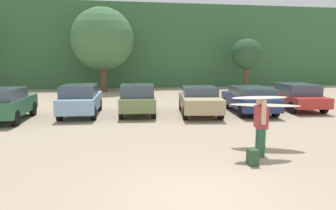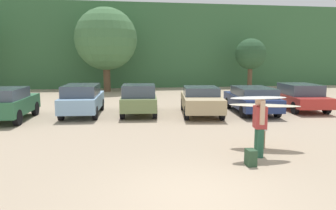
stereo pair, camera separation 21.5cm
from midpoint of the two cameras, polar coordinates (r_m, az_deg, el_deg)
The scene contains 15 objects.
ground_plane at distance 7.25m, azimuth 4.39°, elevation -15.39°, with size 120.00×120.00×0.00m, color tan.
hillside_ridge at distance 37.96m, azimuth -7.57°, elevation 9.99°, with size 108.00×12.00×8.23m, color #38663D.
tree_center_right at distance 28.93m, azimuth -11.69°, elevation 11.30°, with size 5.37×5.37×7.24m.
tree_center at distance 31.62m, azimuth 13.51°, elevation 8.66°, with size 2.87×2.87×4.74m.
parked_car_forest_green at distance 16.73m, azimuth -27.07°, elevation 0.26°, with size 1.97×4.04×1.57m.
parked_car_sky_blue at distance 17.11m, azimuth -15.48°, elevation 1.00°, with size 2.01×4.46×1.59m.
parked_car_olive_green at distance 16.75m, azimuth -5.76°, elevation 1.05°, with size 2.07×4.04×1.60m.
parked_car_tan at distance 16.86m, azimuth 5.18°, elevation 0.90°, with size 2.50×4.69×1.44m.
parked_car_navy at distance 17.86m, azimuth 13.83°, elevation 1.11°, with size 2.39×4.84×1.40m.
parked_car_red at distance 19.85m, azimuth 21.35°, elevation 1.52°, with size 2.41×4.74×1.47m.
person_adult at distance 10.00m, azimuth 15.45°, elevation -3.01°, with size 0.40×0.77×1.78m.
person_child at distance 11.04m, azimuth 15.84°, elevation -3.59°, with size 0.28×0.55×1.25m.
surfboard_white at distance 9.85m, azimuth 15.25°, elevation 1.26°, with size 1.73×0.51×0.08m.
surfboard_cream at distance 11.01m, azimuth 16.13°, elevation -0.02°, with size 2.34×1.38×0.07m.
backpack_dropped at distance 9.23m, azimuth 14.03°, elevation -8.89°, with size 0.24×0.34×0.45m.
Camera 1 is at (-1.78, -6.41, 2.90)m, focal length 34.64 mm.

